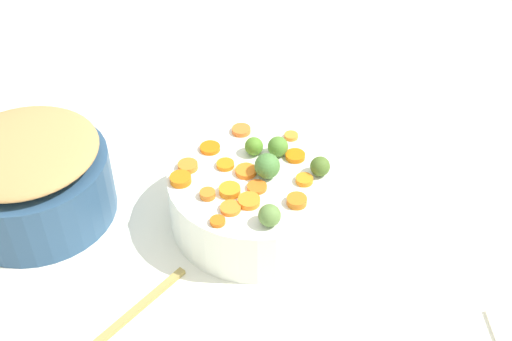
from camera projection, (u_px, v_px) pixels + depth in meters
tabletop at (266, 223)px, 1.17m from camera, size 2.40×2.40×0.02m
serving_bowl_carrots at (256, 198)px, 1.13m from camera, size 0.30×0.30×0.10m
metal_pot at (34, 186)px, 1.15m from camera, size 0.27×0.27×0.12m
stuffing_mound at (23, 151)px, 1.09m from camera, size 0.25×0.25×0.04m
carrot_slice_0 at (218, 221)px, 1.01m from camera, size 0.03×0.03×0.01m
carrot_slice_1 at (228, 189)px, 1.07m from camera, size 0.04×0.04×0.01m
carrot_slice_2 at (249, 201)px, 1.05m from camera, size 0.04×0.04×0.01m
carrot_slice_3 at (181, 179)px, 1.08m from camera, size 0.05×0.05×0.01m
carrot_slice_4 at (291, 136)px, 1.18m from camera, size 0.03×0.03×0.01m
carrot_slice_5 at (304, 180)px, 1.08m from camera, size 0.03×0.03×0.01m
carrot_slice_6 at (241, 130)px, 1.19m from camera, size 0.05×0.05×0.01m
carrot_slice_7 at (295, 202)px, 1.04m from camera, size 0.04×0.04×0.01m
carrot_slice_8 at (257, 187)px, 1.07m from camera, size 0.04×0.04×0.01m
carrot_slice_9 at (295, 156)px, 1.13m from camera, size 0.04×0.04×0.01m
carrot_slice_10 at (246, 171)px, 1.10m from camera, size 0.05×0.05×0.01m
carrot_slice_11 at (225, 165)px, 1.12m from camera, size 0.04×0.04×0.01m
carrot_slice_12 at (210, 148)px, 1.15m from camera, size 0.04×0.04×0.01m
carrot_slice_13 at (230, 208)px, 1.04m from camera, size 0.04×0.04×0.01m
carrot_slice_14 at (208, 194)px, 1.06m from camera, size 0.04×0.04×0.01m
carrot_slice_15 at (188, 166)px, 1.11m from camera, size 0.04×0.04×0.01m
brussels_sprout_0 at (320, 166)px, 1.09m from camera, size 0.03×0.03×0.03m
brussels_sprout_1 at (270, 215)px, 1.00m from camera, size 0.04×0.04×0.04m
brussels_sprout_2 at (278, 147)px, 1.13m from camera, size 0.04×0.04×0.04m
brussels_sprout_3 at (254, 146)px, 1.13m from camera, size 0.03×0.03×0.03m
brussels_sprout_4 at (268, 165)px, 1.09m from camera, size 0.04×0.04×0.04m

